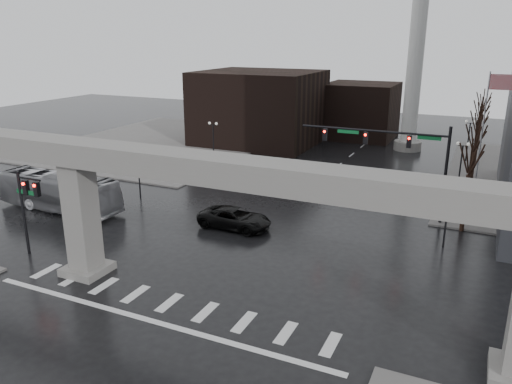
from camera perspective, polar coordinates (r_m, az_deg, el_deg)
ground at (r=30.46m, az=-8.79°, el=-11.55°), size 160.00×160.00×0.00m
sidewalk_nw at (r=72.58m, az=-10.33°, el=5.58°), size 28.00×36.00×0.15m
elevated_guideway at (r=27.14m, az=-7.23°, el=0.65°), size 48.00×2.60×8.70m
building_far_left at (r=70.95m, az=0.37°, el=9.63°), size 16.00×14.00×10.00m
building_far_mid at (r=76.65m, az=11.86°, el=9.09°), size 10.00×10.00×8.00m
smokestack at (r=68.56m, az=17.88°, el=15.56°), size 3.60×3.60×30.00m
signal_mast_arm at (r=42.14m, az=15.92°, el=4.68°), size 12.12×0.43×8.00m
signal_left_pole at (r=37.02m, az=-24.69°, el=-0.82°), size 2.30×0.30×6.00m
flagpole_assembly at (r=44.50m, az=24.86°, el=6.63°), size 2.06×0.12×12.00m
lamp_right_0 at (r=37.67m, az=21.14°, el=-1.04°), size 1.22×0.32×5.11m
lamp_right_1 at (r=51.20m, az=22.42°, el=3.50°), size 1.22×0.32×5.11m
lamp_right_2 at (r=64.92m, az=23.16°, el=6.13°), size 1.22×0.32×5.11m
lamp_left_0 at (r=47.34m, az=-13.33°, el=3.31°), size 1.22×0.32×5.11m
lamp_left_1 at (r=58.68m, az=-4.91°, el=6.40°), size 1.22×0.32×5.11m
lamp_left_2 at (r=70.97m, az=0.74°, el=8.38°), size 1.22×0.32×5.11m
tree_right_0 at (r=41.68m, az=22.89°, el=-0.52°), size 1.09×1.58×7.50m
tree_right_1 at (r=49.38m, az=23.38°, el=2.16°), size 1.09×1.61×7.67m
tree_right_2 at (r=57.17m, az=23.74°, el=4.11°), size 1.10×1.63×7.85m
tree_right_3 at (r=65.01m, az=24.02°, el=5.59°), size 1.11×1.66×8.02m
tree_right_4 at (r=72.88m, az=24.24°, el=6.75°), size 1.12×1.69×8.19m
pickup_truck at (r=39.63m, az=-2.45°, el=-3.01°), size 5.91×2.76×1.64m
city_bus at (r=46.76m, az=-21.59°, el=0.07°), size 12.05×3.03×3.34m
far_car at (r=51.86m, az=6.31°, el=1.79°), size 2.59×4.69×1.51m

